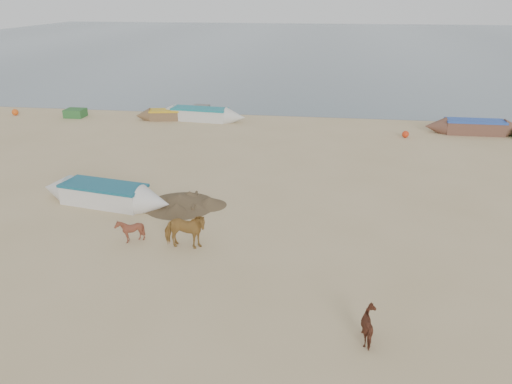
# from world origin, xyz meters

# --- Properties ---
(ground) EXTENTS (140.00, 140.00, 0.00)m
(ground) POSITION_xyz_m (0.00, 0.00, 0.00)
(ground) COLOR tan
(ground) RESTS_ON ground
(sea) EXTENTS (160.00, 160.00, 0.00)m
(sea) POSITION_xyz_m (0.00, 82.00, 0.01)
(sea) COLOR slate
(sea) RESTS_ON ground
(cow_adult) EXTENTS (1.66, 0.77, 1.40)m
(cow_adult) POSITION_xyz_m (-2.12, 0.65, 0.70)
(cow_adult) COLOR olive
(cow_adult) RESTS_ON ground
(calf_front) EXTENTS (0.98, 0.90, 0.94)m
(calf_front) POSITION_xyz_m (-4.29, 0.82, 0.47)
(calf_front) COLOR brown
(calf_front) RESTS_ON ground
(calf_right) EXTENTS (1.10, 1.15, 0.89)m
(calf_right) POSITION_xyz_m (4.24, -3.70, 0.45)
(calf_right) COLOR brown
(calf_right) RESTS_ON ground
(near_canoe) EXTENTS (6.52, 2.52, 0.92)m
(near_canoe) POSITION_xyz_m (-6.77, 4.11, 0.46)
(near_canoe) COLOR silver
(near_canoe) RESTS_ON ground
(debris_pile) EXTENTS (4.04, 4.04, 0.52)m
(debris_pile) POSITION_xyz_m (-3.43, 4.42, 0.26)
(debris_pile) COLOR brown
(debris_pile) RESTS_ON ground
(waterline_canoes) EXTENTS (56.28, 3.94, 0.93)m
(waterline_canoes) POSITION_xyz_m (2.44, 19.92, 0.43)
(waterline_canoes) COLOR brown
(waterline_canoes) RESTS_ON ground
(beach_clutter) EXTENTS (45.16, 5.86, 0.64)m
(beach_clutter) POSITION_xyz_m (4.21, 19.88, 0.30)
(beach_clutter) COLOR #2B602D
(beach_clutter) RESTS_ON ground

